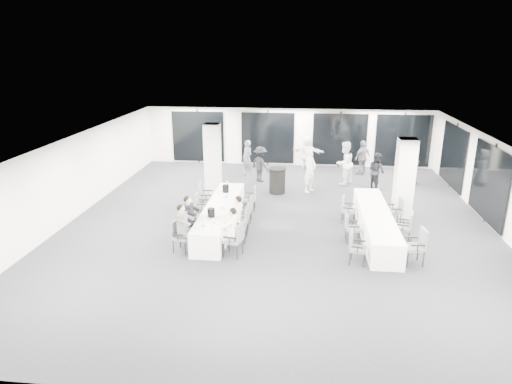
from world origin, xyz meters
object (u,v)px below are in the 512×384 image
chair_main_right_near (236,237)px  chair_side_left_mid (351,226)px  banquet_table_main (220,216)px  chair_main_left_second (186,223)px  chair_main_left_near (180,234)px  standing_guest_a (310,167)px  standing_guest_c (260,162)px  chair_main_right_second (241,223)px  standing_guest_f (307,150)px  chair_main_left_mid (193,214)px  ice_bucket_near (211,213)px  cocktail_table (277,180)px  chair_side_right_near (417,244)px  chair_main_right_fourth (247,207)px  chair_main_right_far (251,197)px  chair_main_left_far (205,195)px  chair_side_left_far (346,208)px  banquet_table_side (375,223)px  standing_guest_g (247,156)px  standing_guest_d (363,155)px  standing_guest_e (413,163)px  chair_side_left_near (355,246)px  chair_main_left_fourth (200,204)px  chair_main_right_mid (244,216)px  chair_side_right_mid (406,225)px  standing_guest_h (377,169)px  ice_bucket_far (226,189)px  chair_side_right_far (397,209)px

chair_main_right_near → chair_side_left_mid: chair_main_right_near is taller
banquet_table_main → chair_main_left_second: bearing=-124.4°
banquet_table_main → chair_main_left_near: bearing=-112.9°
standing_guest_a → standing_guest_c: bearing=92.1°
chair_main_left_second → chair_main_right_second: (1.68, 0.16, 0.01)m
standing_guest_f → banquet_table_main: bearing=88.0°
chair_main_left_mid → ice_bucket_near: ice_bucket_near is taller
cocktail_table → chair_side_right_near: (4.18, -5.86, 0.06)m
chair_main_right_fourth → chair_main_right_far: (-0.00, 1.16, -0.01)m
cocktail_table → chair_main_left_far: 3.40m
chair_side_left_far → ice_bucket_near: 4.64m
cocktail_table → standing_guest_a: 1.42m
banquet_table_side → chair_side_left_mid: size_ratio=5.64×
chair_main_left_near → chair_main_right_fourth: chair_main_left_near is taller
banquet_table_side → standing_guest_g: 7.99m
chair_main_right_fourth → standing_guest_d: 7.87m
chair_main_right_near → standing_guest_f: 9.93m
ice_bucket_near → chair_main_right_fourth: bearing=60.6°
cocktail_table → standing_guest_e: bearing=19.9°
chair_main_left_second → chair_main_right_near: size_ratio=1.00×
chair_main_left_near → chair_side_left_far: bearing=134.0°
chair_main_left_mid → chair_side_left_near: bearing=83.3°
chair_main_left_fourth → chair_main_right_mid: chair_main_right_mid is taller
chair_side_right_mid → ice_bucket_near: bearing=109.1°
chair_main_left_second → chair_side_left_near: (4.98, -0.99, -0.06)m
chair_main_right_second → chair_main_right_mid: 0.65m
standing_guest_h → ice_bucket_near: size_ratio=6.66×
chair_main_right_fourth → standing_guest_g: bearing=6.0°
standing_guest_a → cocktail_table: bearing=136.2°
chair_main_left_far → ice_bucket_far: chair_main_left_far is taller
chair_main_left_mid → standing_guest_h: size_ratio=0.52×
chair_main_right_mid → chair_side_right_near: (4.97, -1.65, 0.03)m
chair_side_left_near → standing_guest_h: 7.15m
standing_guest_c → cocktail_table: bearing=161.2°
chair_main_right_mid → chair_side_right_mid: (4.96, -0.20, -0.00)m
standing_guest_c → chair_main_right_near: bearing=133.2°
chair_side_left_mid → standing_guest_d: 7.82m
cocktail_table → chair_side_left_mid: cocktail_table is taller
banquet_table_side → cocktail_table: size_ratio=4.86×
chair_main_right_near → chair_side_left_far: bearing=-34.8°
chair_side_left_near → standing_guest_g: bearing=-142.0°
chair_main_right_far → chair_main_left_second: bearing=148.6°
standing_guest_c → standing_guest_e: 6.56m
chair_side_right_mid → standing_guest_f: bearing=34.6°
chair_main_left_fourth → chair_side_right_near: 7.19m
standing_guest_a → standing_guest_h: standing_guest_a is taller
chair_main_left_second → chair_side_right_far: (6.63, 2.13, -0.05)m
chair_side_left_near → standing_guest_d: bearing=-175.1°
standing_guest_a → chair_main_left_far: bearing=157.1°
chair_side_left_mid → ice_bucket_near: (-4.21, -0.31, 0.38)m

